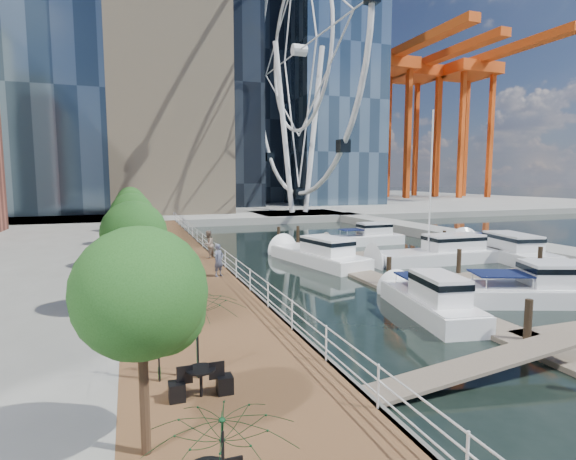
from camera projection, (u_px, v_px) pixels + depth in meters
The scene contains 18 objects.
ground at pixel (431, 336), 18.52m from camera, with size 520.00×520.00×0.00m, color black.
boardwalk at pixel (173, 270), 29.52m from camera, with size 6.00×60.00×1.00m, color brown.
seawall at pixel (218, 267), 30.52m from camera, with size 0.25×60.00×1.00m, color #595954.
land_far at pixel (177, 202), 113.96m from camera, with size 200.00×114.00×1.00m, color gray.
breakwater at pixel (473, 240), 43.83m from camera, with size 4.00×60.00×1.00m, color gray.
pier at pixel (299, 216), 71.79m from camera, with size 14.00×12.00×1.00m, color gray.
railing at pixel (216, 252), 30.36m from camera, with size 0.10×60.00×1.05m, color white, non-canonical shape.
floating_docks at pixel (436, 267), 30.45m from camera, with size 16.00×34.00×2.60m.
ferris_wheel at pixel (299, 51), 68.86m from camera, with size 5.80×45.60×47.80m.
port_cranes at pixel (420, 130), 128.23m from camera, with size 40.00×52.00×38.00m.
street_trees at pixel (132, 214), 27.35m from camera, with size 2.60×42.60×4.60m.
cafe_tables at pixel (177, 355), 13.04m from camera, with size 2.50×13.70×0.74m.
yacht_foreground at pixel (541, 303), 23.48m from camera, with size 2.87×10.71×2.15m, color white, non-canonical shape.
pedestrian_near at pixel (219, 260), 25.11m from camera, with size 0.67×0.44×1.84m, color #4C4F65.
pedestrian_mid at pixel (208, 244), 30.86m from camera, with size 0.92×0.72×1.90m, color #8A705F.
pedestrian_far at pixel (155, 224), 44.54m from camera, with size 1.09×0.46×1.87m, color #31353E.
moored_yachts at pixel (440, 266), 33.34m from camera, with size 20.42×34.04×11.50m.
cafe_seating at pixel (185, 359), 10.80m from camera, with size 4.05×8.78×2.41m.
Camera 1 is at (-11.54, -14.89, 6.49)m, focal length 28.00 mm.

